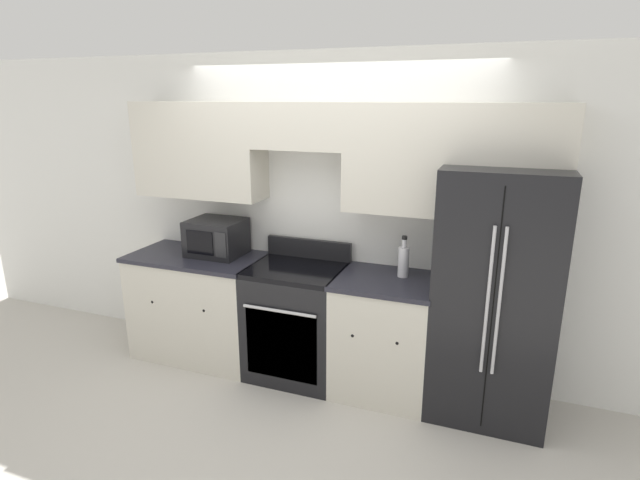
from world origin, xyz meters
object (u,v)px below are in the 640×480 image
object	(u,v)px
oven_range	(297,321)
microwave	(217,237)
refrigerator	(494,294)
bottle	(403,261)

from	to	relation	value
oven_range	microwave	size ratio (longest dim) A/B	2.43
refrigerator	bottle	size ratio (longest dim) A/B	5.70
oven_range	bottle	world-z (taller)	bottle
bottle	oven_range	bearing A→B (deg)	-173.18
microwave	bottle	world-z (taller)	bottle
microwave	bottle	bearing A→B (deg)	0.52
refrigerator	microwave	size ratio (longest dim) A/B	4.01
oven_range	refrigerator	xyz separation A→B (m)	(1.50, 0.05, 0.43)
oven_range	bottle	bearing A→B (deg)	6.82
refrigerator	oven_range	bearing A→B (deg)	-177.98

